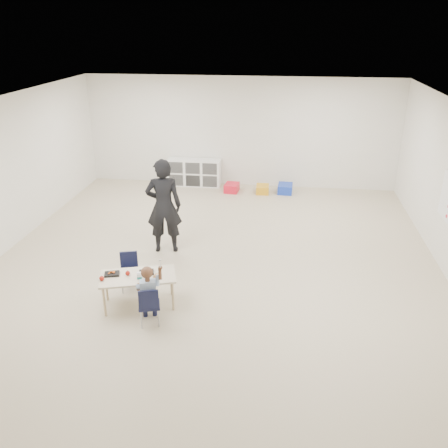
# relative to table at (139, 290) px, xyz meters

# --- Properties ---
(room) EXTENTS (9.00, 9.02, 2.80)m
(room) POSITION_rel_table_xyz_m (0.94, 1.54, 1.14)
(room) COLOR #B4A98B
(room) RESTS_ON ground
(table) EXTENTS (1.24, 0.86, 0.52)m
(table) POSITION_rel_table_xyz_m (0.00, 0.00, 0.00)
(table) COLOR beige
(table) RESTS_ON ground
(chair_near) EXTENTS (0.37, 0.36, 0.62)m
(chair_near) POSITION_rel_table_xyz_m (0.29, -0.44, 0.05)
(chair_near) COLOR black
(chair_near) RESTS_ON ground
(chair_far) EXTENTS (0.37, 0.36, 0.62)m
(chair_far) POSITION_rel_table_xyz_m (-0.29, 0.44, 0.05)
(chair_far) COLOR black
(chair_far) RESTS_ON ground
(child) EXTENTS (0.51, 0.51, 0.97)m
(child) POSITION_rel_table_xyz_m (0.29, -0.44, 0.22)
(child) COLOR #B3D0F2
(child) RESTS_ON chair_near
(lunch_tray_near) EXTENTS (0.26, 0.22, 0.03)m
(lunch_tray_near) POSITION_rel_table_xyz_m (0.11, 0.09, 0.27)
(lunch_tray_near) COLOR black
(lunch_tray_near) RESTS_ON table
(lunch_tray_far) EXTENTS (0.26, 0.22, 0.03)m
(lunch_tray_far) POSITION_rel_table_xyz_m (-0.39, -0.03, 0.27)
(lunch_tray_far) COLOR black
(lunch_tray_far) RESTS_ON table
(milk_carton) EXTENTS (0.09, 0.09, 0.10)m
(milk_carton) POSITION_rel_table_xyz_m (0.05, -0.09, 0.30)
(milk_carton) COLOR white
(milk_carton) RESTS_ON table
(bread_roll) EXTENTS (0.09, 0.09, 0.07)m
(bread_roll) POSITION_rel_table_xyz_m (0.30, -0.02, 0.29)
(bread_roll) COLOR tan
(bread_roll) RESTS_ON table
(apple_near) EXTENTS (0.07, 0.07, 0.07)m
(apple_near) POSITION_rel_table_xyz_m (-0.15, -0.01, 0.29)
(apple_near) COLOR #9F180E
(apple_near) RESTS_ON table
(apple_far) EXTENTS (0.07, 0.07, 0.07)m
(apple_far) POSITION_rel_table_xyz_m (-0.48, -0.21, 0.29)
(apple_far) COLOR #9F180E
(apple_far) RESTS_ON table
(cubby_shelf) EXTENTS (1.40, 0.40, 0.70)m
(cubby_shelf) POSITION_rel_table_xyz_m (-0.26, 5.82, 0.09)
(cubby_shelf) COLOR white
(cubby_shelf) RESTS_ON ground
(rules_poster) EXTENTS (0.02, 0.60, 0.80)m
(rules_poster) POSITION_rel_table_xyz_m (4.92, 2.14, 0.99)
(rules_poster) COLOR white
(rules_poster) RESTS_ON room
(adult) EXTENTS (0.72, 0.55, 1.80)m
(adult) POSITION_rel_table_xyz_m (-0.07, 1.91, 0.64)
(adult) COLOR black
(adult) RESTS_ON ground
(bin_red) EXTENTS (0.37, 0.46, 0.21)m
(bin_red) POSITION_rel_table_xyz_m (0.79, 5.43, -0.16)
(bin_red) COLOR red
(bin_red) RESTS_ON ground
(bin_yellow) EXTENTS (0.33, 0.42, 0.20)m
(bin_yellow) POSITION_rel_table_xyz_m (1.58, 5.43, -0.16)
(bin_yellow) COLOR orange
(bin_yellow) RESTS_ON ground
(bin_blue) EXTENTS (0.38, 0.47, 0.22)m
(bin_blue) POSITION_rel_table_xyz_m (2.15, 5.52, -0.15)
(bin_blue) COLOR #1736B2
(bin_blue) RESTS_ON ground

